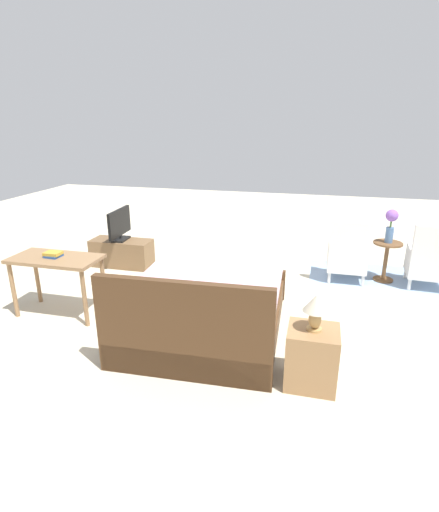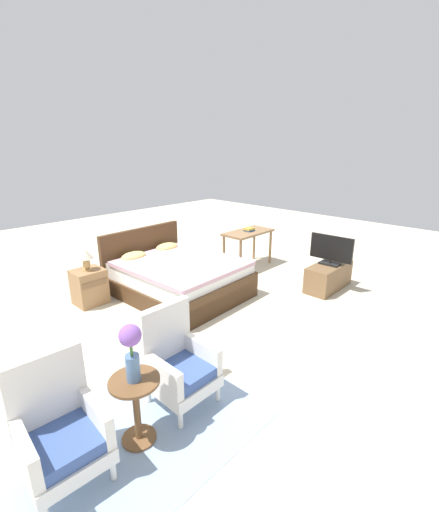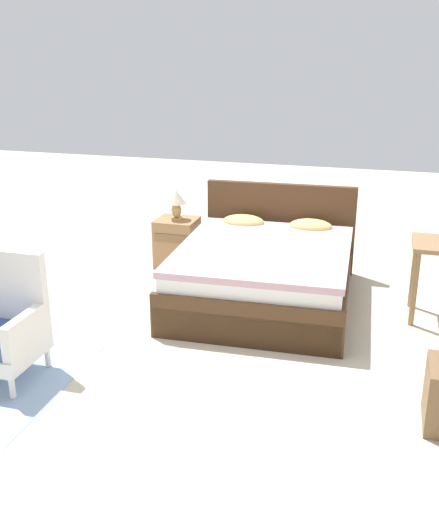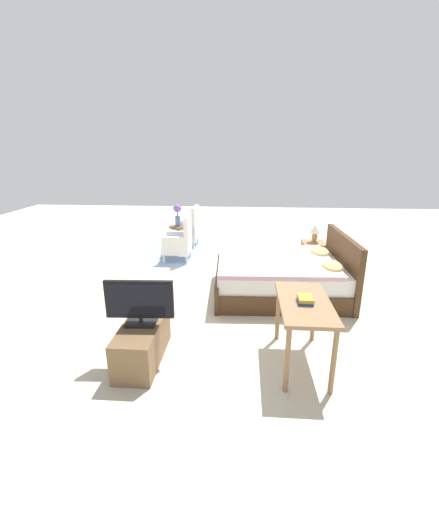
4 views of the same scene
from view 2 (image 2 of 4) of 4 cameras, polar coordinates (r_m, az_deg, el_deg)
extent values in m
plane|color=beige|center=(4.94, -1.59, -10.01)|extent=(16.00, 16.00, 0.00)
cube|color=#8EA8C6|center=(3.32, -14.00, -26.81)|extent=(2.10, 1.50, 0.01)
cube|color=#472D19|center=(5.60, -6.74, -5.01)|extent=(1.65, 2.03, 0.28)
cube|color=white|center=(5.51, -6.83, -2.52)|extent=(1.58, 1.95, 0.24)
cube|color=#CC9EAD|center=(5.40, -6.33, -1.22)|extent=(1.62, 1.79, 0.06)
cube|color=#472D19|center=(6.19, -12.74, 0.24)|extent=(1.60, 0.14, 0.96)
cube|color=#472D19|center=(4.97, 0.72, -7.24)|extent=(1.60, 0.12, 0.40)
ellipsoid|color=#DBC670|center=(5.76, -14.12, -0.03)|extent=(0.45, 0.30, 0.14)
ellipsoid|color=#DBC670|center=(6.17, -8.76, 1.49)|extent=(0.45, 0.30, 0.14)
cylinder|color=white|center=(3.00, -17.30, -30.89)|extent=(0.04, 0.04, 0.16)
cylinder|color=white|center=(3.24, -29.68, -28.19)|extent=(0.04, 0.04, 0.16)
cylinder|color=white|center=(3.31, -21.18, -25.73)|extent=(0.04, 0.04, 0.16)
cube|color=white|center=(3.01, -24.19, -27.80)|extent=(0.57, 0.57, 0.12)
cube|color=#3D5693|center=(2.93, -24.49, -26.27)|extent=(0.53, 0.53, 0.10)
cube|color=white|center=(2.94, -26.76, -19.67)|extent=(0.54, 0.12, 0.64)
cube|color=white|center=(2.85, -29.67, -26.48)|extent=(0.10, 0.52, 0.26)
cube|color=white|center=(2.93, -20.00, -23.63)|extent=(0.10, 0.52, 0.26)
cylinder|color=white|center=(3.25, -6.52, -25.45)|extent=(0.04, 0.04, 0.16)
cylinder|color=white|center=(3.48, -0.28, -21.80)|extent=(0.04, 0.04, 0.16)
cylinder|color=white|center=(3.53, -11.72, -21.57)|extent=(0.04, 0.04, 0.16)
cylinder|color=white|center=(3.74, -5.66, -18.61)|extent=(0.04, 0.04, 0.16)
cube|color=white|center=(3.40, -6.13, -19.97)|extent=(0.54, 0.54, 0.12)
cube|color=#3D5693|center=(3.33, -6.19, -18.47)|extent=(0.50, 0.50, 0.10)
cube|color=white|center=(3.34, -8.99, -13.00)|extent=(0.54, 0.08, 0.64)
cube|color=white|center=(3.17, -9.65, -19.00)|extent=(0.07, 0.51, 0.26)
cube|color=white|center=(3.42, -3.13, -15.77)|extent=(0.07, 0.51, 0.26)
cylinder|color=brown|center=(3.26, -13.22, -27.41)|extent=(0.28, 0.28, 0.03)
cylinder|color=brown|center=(3.07, -13.62, -23.74)|extent=(0.06, 0.06, 0.53)
cylinder|color=brown|center=(2.90, -14.04, -19.59)|extent=(0.40, 0.40, 0.02)
cylinder|color=#4C709E|center=(2.83, -14.24, -17.61)|extent=(0.11, 0.11, 0.22)
cylinder|color=#477538|center=(2.74, -14.50, -14.88)|extent=(0.02, 0.02, 0.10)
sphere|color=#8956B7|center=(2.68, -14.70, -12.67)|extent=(0.17, 0.17, 0.17)
cube|color=#997047|center=(5.57, -20.86, -4.81)|extent=(0.44, 0.40, 0.54)
cube|color=brown|center=(5.36, -20.01, -4.36)|extent=(0.37, 0.01, 0.09)
cylinder|color=tan|center=(5.48, -21.18, -2.10)|extent=(0.13, 0.13, 0.02)
ellipsoid|color=tan|center=(5.45, -21.29, -1.21)|extent=(0.11, 0.11, 0.16)
cone|color=beige|center=(5.40, -21.47, 0.35)|extent=(0.22, 0.22, 0.15)
cube|color=brown|center=(6.05, 17.69, -3.26)|extent=(0.96, 0.40, 0.43)
cube|color=black|center=(5.97, 17.90, -1.20)|extent=(0.21, 0.33, 0.03)
cylinder|color=black|center=(5.96, 17.93, -0.84)|extent=(0.04, 0.04, 0.05)
cube|color=black|center=(5.89, 18.15, 1.29)|extent=(0.08, 0.71, 0.41)
cube|color=black|center=(5.91, 18.24, 1.34)|extent=(0.04, 0.66, 0.37)
cylinder|color=#8E6B47|center=(6.33, 3.52, -0.25)|extent=(0.05, 0.05, 0.68)
cylinder|color=#8E6B47|center=(7.05, 8.46, 1.47)|extent=(0.05, 0.05, 0.68)
cylinder|color=#8E6B47|center=(6.60, 0.73, 0.53)|extent=(0.05, 0.05, 0.68)
cylinder|color=#8E6B47|center=(7.29, 5.77, 2.13)|extent=(0.05, 0.05, 0.68)
cube|color=#8E6B47|center=(6.71, 4.80, 3.96)|extent=(1.04, 0.52, 0.04)
cube|color=#284C8E|center=(6.72, 4.95, 4.27)|extent=(0.18, 0.17, 0.03)
cube|color=#B79333|center=(6.71, 4.96, 4.52)|extent=(0.19, 0.15, 0.04)
camera|label=1|loc=(8.15, -32.26, 14.82)|focal=28.00mm
camera|label=3|loc=(4.49, 60.78, 9.18)|focal=42.00mm
camera|label=4|loc=(8.99, 22.07, 16.06)|focal=24.00mm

